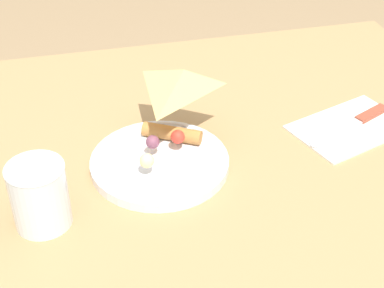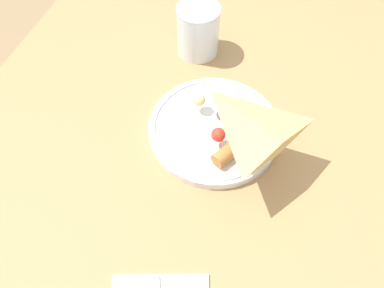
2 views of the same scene
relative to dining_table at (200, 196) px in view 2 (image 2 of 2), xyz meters
The scene contains 4 objects.
ground_plane 0.65m from the dining_table, ahead, with size 6.00×6.00×0.00m, color #997A56.
dining_table is the anchor object (origin of this frame).
plate_pizza 0.14m from the dining_table, ahead, with size 0.22×0.22×0.05m.
milk_glass 0.31m from the dining_table, 18.66° to the left, with size 0.08×0.08×0.10m.
Camera 2 is at (-0.29, -0.08, 1.28)m, focal length 35.00 mm.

